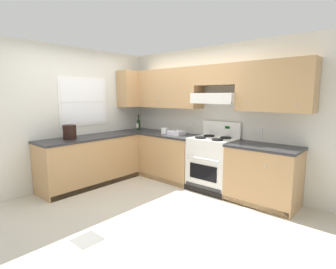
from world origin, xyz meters
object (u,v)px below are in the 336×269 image
at_px(paper_towel_roll, 164,131).
at_px(wine_bottle, 139,124).
at_px(stove, 212,163).
at_px(bucket, 70,132).
at_px(bowl, 177,133).

bearing_deg(paper_towel_roll, wine_bottle, 177.58).
height_order(stove, wine_bottle, wine_bottle).
bearing_deg(bucket, paper_towel_roll, 63.62).
xyz_separation_m(bucket, paper_towel_roll, (0.78, 1.57, -0.07)).
bearing_deg(stove, paper_towel_roll, -176.10).
bearing_deg(wine_bottle, bowl, 1.85).
bearing_deg(bowl, bucket, -122.55).
height_order(wine_bottle, paper_towel_roll, wine_bottle).
height_order(stove, bowl, stove).
height_order(stove, bucket, stove).
relative_size(stove, wine_bottle, 3.56).
xyz_separation_m(wine_bottle, bowl, (1.05, 0.03, -0.11)).
distance_m(stove, bowl, 0.94).
xyz_separation_m(bowl, bucket, (-1.05, -1.64, 0.10)).
height_order(bowl, paper_towel_roll, paper_towel_roll).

